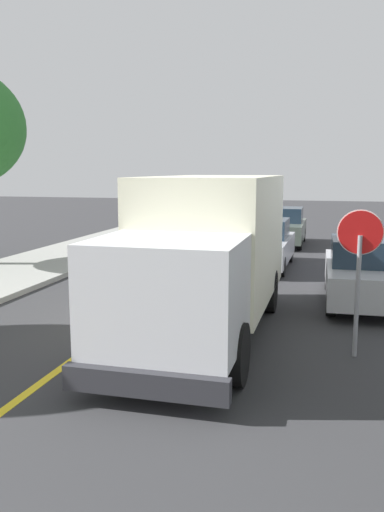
% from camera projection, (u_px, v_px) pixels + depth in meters
% --- Properties ---
extents(centre_line_yellow, '(0.16, 56.00, 0.01)m').
position_uv_depth(centre_line_yellow, '(120.00, 325.00, 11.59)').
color(centre_line_yellow, gold).
rests_on(centre_line_yellow, ground).
extents(box_truck, '(2.43, 7.19, 3.20)m').
position_uv_depth(box_truck, '(208.00, 248.00, 10.79)').
color(box_truck, '#F2EDCC').
rests_on(box_truck, ground).
extents(parked_car_near, '(1.88, 4.43, 1.67)m').
position_uv_depth(parked_car_near, '(263.00, 245.00, 18.30)').
color(parked_car_near, '#B7B7BC').
rests_on(parked_car_near, ground).
extents(parked_car_mid, '(1.81, 4.40, 1.67)m').
position_uv_depth(parked_car_mid, '(284.00, 227.00, 23.91)').
color(parked_car_mid, '#4C564C').
rests_on(parked_car_mid, ground).
extents(parked_van_across, '(1.88, 4.43, 1.67)m').
position_uv_depth(parked_van_across, '(363.00, 273.00, 13.34)').
color(parked_van_across, '#B7B7BC').
rests_on(parked_van_across, ground).
extents(stop_sign, '(0.80, 0.10, 2.65)m').
position_uv_depth(stop_sign, '(359.00, 255.00, 9.38)').
color(stop_sign, gray).
rests_on(stop_sign, ground).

